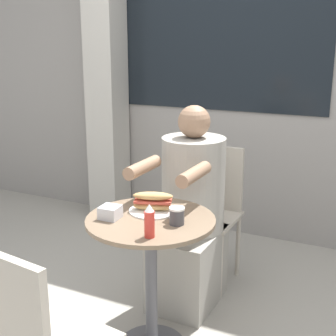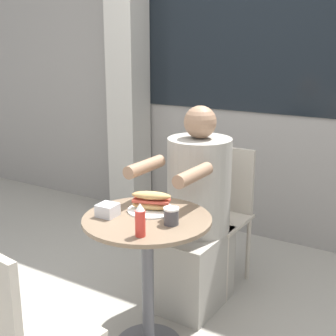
{
  "view_description": "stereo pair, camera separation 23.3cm",
  "coord_description": "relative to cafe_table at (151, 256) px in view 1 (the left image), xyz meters",
  "views": [
    {
      "loc": [
        0.98,
        -1.83,
        1.53
      ],
      "look_at": [
        0.0,
        0.19,
        0.91
      ],
      "focal_mm": 50.0,
      "sensor_mm": 36.0,
      "label": 1
    },
    {
      "loc": [
        1.18,
        -1.72,
        1.53
      ],
      "look_at": [
        0.0,
        0.19,
        0.91
      ],
      "focal_mm": 50.0,
      "sensor_mm": 36.0,
      "label": 2
    }
  ],
  "objects": [
    {
      "name": "lattice_pillar",
      "position": [
        -1.19,
        1.48,
        0.69
      ],
      "size": [
        0.27,
        0.27,
        2.4
      ],
      "color": "#B2ADA3",
      "rests_on": "ground_plane"
    },
    {
      "name": "seated_diner",
      "position": [
        -0.01,
        0.5,
        -0.0
      ],
      "size": [
        0.37,
        0.66,
        1.18
      ],
      "rotation": [
        0.0,
        0.0,
        3.13
      ],
      "color": "gray",
      "rests_on": "ground_plane"
    },
    {
      "name": "cafe_table",
      "position": [
        0.0,
        0.0,
        0.0
      ],
      "size": [
        0.62,
        0.62,
        0.71
      ],
      "color": "brown",
      "rests_on": "ground_plane"
    },
    {
      "name": "diner_chair",
      "position": [
        -0.01,
        0.85,
        0.01
      ],
      "size": [
        0.38,
        0.38,
        0.87
      ],
      "rotation": [
        0.0,
        0.0,
        3.13
      ],
      "color": "#ADA393",
      "rests_on": "ground_plane"
    },
    {
      "name": "storefront_wall",
      "position": [
        -0.0,
        1.67,
        0.89
      ],
      "size": [
        8.0,
        0.09,
        2.8
      ],
      "color": "gray",
      "rests_on": "ground_plane"
    },
    {
      "name": "condiment_bottle",
      "position": [
        0.1,
        -0.2,
        0.27
      ],
      "size": [
        0.05,
        0.05,
        0.15
      ],
      "color": "red",
      "rests_on": "cafe_table"
    },
    {
      "name": "sandwich_on_plate",
      "position": [
        -0.03,
        0.08,
        0.24
      ],
      "size": [
        0.24,
        0.24,
        0.1
      ],
      "rotation": [
        0.0,
        0.0,
        0.34
      ],
      "color": "white",
      "rests_on": "cafe_table"
    },
    {
      "name": "napkin_box",
      "position": [
        -0.17,
        -0.08,
        0.23
      ],
      "size": [
        0.09,
        0.09,
        0.06
      ],
      "rotation": [
        0.0,
        0.0,
        0.05
      ],
      "color": "silver",
      "rests_on": "cafe_table"
    },
    {
      "name": "drink_cup",
      "position": [
        0.14,
        -0.01,
        0.24
      ],
      "size": [
        0.07,
        0.07,
        0.08
      ],
      "color": "#424247",
      "rests_on": "cafe_table"
    }
  ]
}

